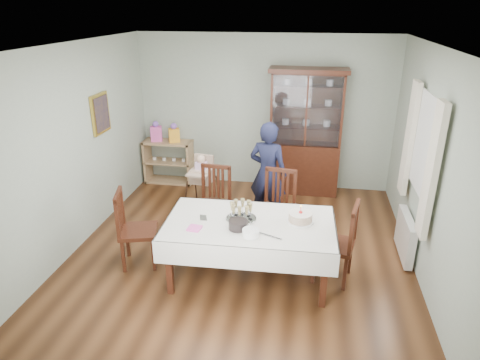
% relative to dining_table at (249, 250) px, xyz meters
% --- Properties ---
extents(floor, '(5.00, 5.00, 0.00)m').
position_rel_dining_table_xyz_m(floor, '(-0.20, 0.52, -0.38)').
color(floor, '#593319').
rests_on(floor, ground).
extents(room_shell, '(5.00, 5.00, 5.00)m').
position_rel_dining_table_xyz_m(room_shell, '(-0.20, 1.05, 1.32)').
color(room_shell, '#9EAA99').
rests_on(room_shell, floor).
extents(dining_table, '(2.04, 1.22, 0.76)m').
position_rel_dining_table_xyz_m(dining_table, '(0.00, 0.00, 0.00)').
color(dining_table, '#401C10').
rests_on(dining_table, floor).
extents(china_cabinet, '(1.30, 0.48, 2.18)m').
position_rel_dining_table_xyz_m(china_cabinet, '(0.55, 2.77, 0.74)').
color(china_cabinet, '#401C10').
rests_on(china_cabinet, floor).
extents(sideboard, '(0.90, 0.38, 0.80)m').
position_rel_dining_table_xyz_m(sideboard, '(-1.95, 2.80, 0.02)').
color(sideboard, tan).
rests_on(sideboard, floor).
extents(picture_frame, '(0.04, 0.48, 0.58)m').
position_rel_dining_table_xyz_m(picture_frame, '(-2.42, 1.32, 1.27)').
color(picture_frame, gold).
rests_on(picture_frame, room_shell).
extents(window, '(0.04, 1.02, 1.22)m').
position_rel_dining_table_xyz_m(window, '(2.02, 0.82, 1.17)').
color(window, white).
rests_on(window, room_shell).
extents(curtain_left, '(0.07, 0.30, 1.55)m').
position_rel_dining_table_xyz_m(curtain_left, '(1.96, 0.20, 1.07)').
color(curtain_left, silver).
rests_on(curtain_left, room_shell).
extents(curtain_right, '(0.07, 0.30, 1.55)m').
position_rel_dining_table_xyz_m(curtain_right, '(1.96, 1.44, 1.07)').
color(curtain_right, silver).
rests_on(curtain_right, room_shell).
extents(radiator, '(0.10, 0.80, 0.55)m').
position_rel_dining_table_xyz_m(radiator, '(1.96, 0.82, -0.08)').
color(radiator, white).
rests_on(radiator, floor).
extents(chair_far_left, '(0.50, 0.50, 1.02)m').
position_rel_dining_table_xyz_m(chair_far_left, '(-0.67, 0.94, -0.08)').
color(chair_far_left, '#401C10').
rests_on(chair_far_left, floor).
extents(chair_far_right, '(0.52, 0.52, 1.04)m').
position_rel_dining_table_xyz_m(chair_far_right, '(0.25, 0.91, -0.08)').
color(chair_far_right, '#401C10').
rests_on(chair_far_right, floor).
extents(chair_end_left, '(0.56, 0.56, 1.01)m').
position_rel_dining_table_xyz_m(chair_end_left, '(-1.46, 0.06, -0.08)').
color(chair_end_left, '#401C10').
rests_on(chair_end_left, floor).
extents(chair_end_right, '(0.55, 0.55, 1.02)m').
position_rel_dining_table_xyz_m(chair_end_right, '(1.02, 0.14, -0.08)').
color(chair_end_right, '#401C10').
rests_on(chair_end_right, floor).
extents(woman, '(0.66, 0.52, 1.59)m').
position_rel_dining_table_xyz_m(woman, '(0.05, 1.50, 0.41)').
color(woman, black).
rests_on(woman, floor).
extents(high_chair, '(0.48, 0.48, 0.96)m').
position_rel_dining_table_xyz_m(high_chair, '(-1.02, 1.70, -0.01)').
color(high_chair, black).
rests_on(high_chair, floor).
extents(champagne_tray, '(0.37, 0.37, 0.22)m').
position_rel_dining_table_xyz_m(champagne_tray, '(-0.11, 0.05, 0.44)').
color(champagne_tray, silver).
rests_on(champagne_tray, dining_table).
extents(birthday_cake, '(0.32, 0.32, 0.22)m').
position_rel_dining_table_xyz_m(birthday_cake, '(0.58, 0.10, 0.43)').
color(birthday_cake, white).
rests_on(birthday_cake, dining_table).
extents(plate_stack_dark, '(0.23, 0.23, 0.10)m').
position_rel_dining_table_xyz_m(plate_stack_dark, '(-0.11, -0.18, 0.43)').
color(plate_stack_dark, black).
rests_on(plate_stack_dark, dining_table).
extents(plate_stack_white, '(0.22, 0.22, 0.08)m').
position_rel_dining_table_xyz_m(plate_stack_white, '(0.06, -0.32, 0.42)').
color(plate_stack_white, white).
rests_on(plate_stack_white, dining_table).
extents(napkin_stack, '(0.16, 0.16, 0.02)m').
position_rel_dining_table_xyz_m(napkin_stack, '(-0.60, -0.27, 0.39)').
color(napkin_stack, '#EB56B2').
rests_on(napkin_stack, dining_table).
extents(cutlery, '(0.14, 0.17, 0.01)m').
position_rel_dining_table_xyz_m(cutlery, '(-0.60, 0.01, 0.38)').
color(cutlery, silver).
rests_on(cutlery, dining_table).
extents(cake_knife, '(0.29, 0.15, 0.01)m').
position_rel_dining_table_xyz_m(cake_knife, '(0.26, -0.29, 0.38)').
color(cake_knife, silver).
rests_on(cake_knife, dining_table).
extents(gift_bag_pink, '(0.23, 0.18, 0.37)m').
position_rel_dining_table_xyz_m(gift_bag_pink, '(-2.14, 2.78, 0.58)').
color(gift_bag_pink, '#EB56B2').
rests_on(gift_bag_pink, sideboard).
extents(gift_bag_orange, '(0.23, 0.20, 0.35)m').
position_rel_dining_table_xyz_m(gift_bag_orange, '(-1.80, 2.78, 0.57)').
color(gift_bag_orange, '#FCAA27').
rests_on(gift_bag_orange, sideboard).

